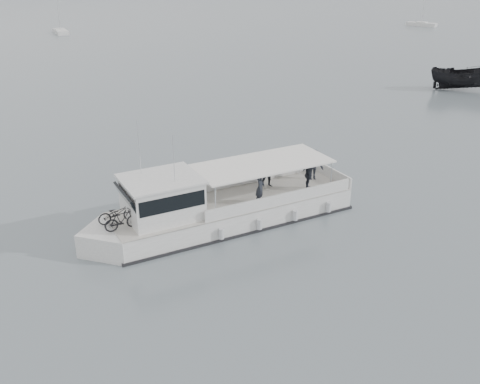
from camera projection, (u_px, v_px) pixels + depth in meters
ground at (268, 220)px, 29.48m from camera, size 1400.00×1400.00×0.00m
tour_boat at (211, 209)px, 28.35m from camera, size 15.29×6.28×6.38m
dark_motorboat at (462, 78)px, 57.73m from camera, size 6.61×6.53×2.61m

